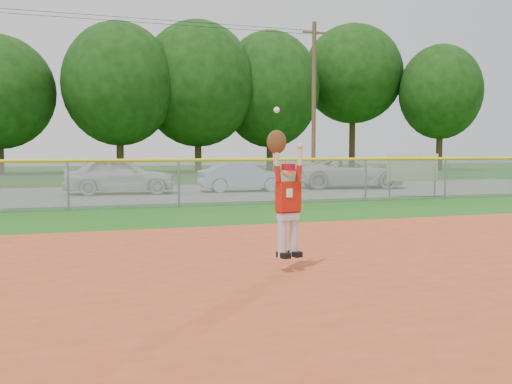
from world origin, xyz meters
TOP-DOWN VIEW (x-y plane):
  - ground at (0.00, 0.00)m, footprint 120.00×120.00m
  - clay_infield at (0.00, -3.00)m, footprint 24.00×16.00m
  - parking_strip at (0.00, 16.00)m, footprint 44.00×10.00m
  - car_white_a at (-1.29, 15.90)m, footprint 4.63×2.28m
  - car_blue at (3.89, 15.70)m, footprint 3.93×1.58m
  - car_white_b at (9.34, 16.24)m, footprint 5.47×3.34m
  - sponsor_sign at (9.11, 10.82)m, footprint 1.75×0.84m
  - outfield_fence at (0.00, 10.00)m, footprint 40.06×0.10m
  - power_lines at (1.00, 22.00)m, footprint 19.40×0.24m
  - tree_line at (0.96, 37.90)m, footprint 62.37×13.00m
  - ballplayer at (-0.31, -0.16)m, footprint 0.62×0.31m

SIDE VIEW (x-z plane):
  - ground at x=0.00m, z-range 0.00..0.00m
  - parking_strip at x=0.00m, z-range 0.00..0.03m
  - clay_infield at x=0.00m, z-range 0.00..0.04m
  - car_blue at x=3.89m, z-range 0.03..1.30m
  - car_white_b at x=9.34m, z-range 0.03..1.45m
  - car_white_a at x=-1.29m, z-range 0.03..1.55m
  - outfield_fence at x=0.00m, z-range 0.11..1.66m
  - sponsor_sign at x=9.11m, z-range 0.27..1.96m
  - ballplayer at x=-0.31m, z-range 0.08..2.26m
  - power_lines at x=1.00m, z-range 0.18..9.18m
  - tree_line at x=0.96m, z-range 0.32..14.75m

